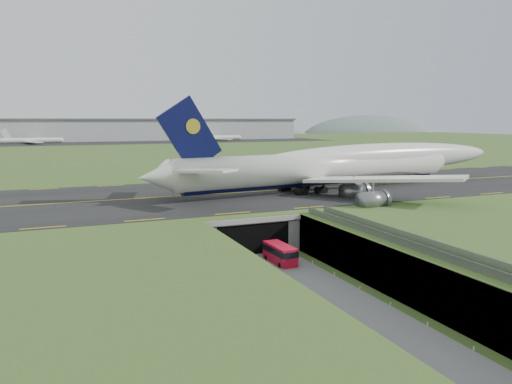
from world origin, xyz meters
name	(u,v)px	position (x,y,z in m)	size (l,w,h in m)	color
ground	(275,270)	(0.00, 0.00, 0.00)	(900.00, 900.00, 0.00)	#3E5F26
airfield_deck	(275,249)	(0.00, 0.00, 3.00)	(800.00, 800.00, 6.00)	gray
trench_road	(300,285)	(0.00, -7.50, 0.10)	(12.00, 75.00, 0.20)	slate
taxiway	(206,195)	(0.00, 33.00, 6.09)	(800.00, 44.00, 0.18)	black
tunnel_portal	(234,224)	(0.00, 16.71, 3.33)	(17.00, 22.30, 6.00)	gray
guideway	(434,259)	(11.00, -19.11, 5.32)	(3.00, 53.00, 7.05)	#A8A8A3
jumbo_jet	(346,165)	(30.80, 29.97, 11.32)	(92.32, 59.42, 19.81)	silver
shuttle_tram	(280,254)	(1.84, 2.37, 1.54)	(2.78, 6.83, 2.78)	red
cargo_terminal	(92,130)	(-0.12, 299.41, 13.96)	(320.00, 67.00, 15.60)	#B2B2B2
distant_hills	(150,145)	(64.38, 430.00, -4.00)	(700.00, 91.00, 60.00)	slate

